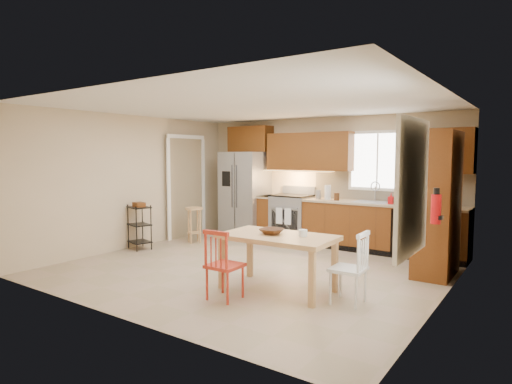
{
  "coord_description": "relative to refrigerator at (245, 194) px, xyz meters",
  "views": [
    {
      "loc": [
        3.77,
        -5.35,
        1.76
      ],
      "look_at": [
        -0.21,
        0.4,
        1.15
      ],
      "focal_mm": 30.0,
      "sensor_mm": 36.0,
      "label": 1
    }
  ],
  "objects": [
    {
      "name": "floor",
      "position": [
        1.7,
        -2.12,
        -0.91
      ],
      "size": [
        5.5,
        5.5,
        0.0
      ],
      "primitive_type": "plane",
      "color": "gray",
      "rests_on": "ground"
    },
    {
      "name": "ceiling",
      "position": [
        1.7,
        -2.12,
        1.59
      ],
      "size": [
        5.5,
        5.0,
        0.02
      ],
      "primitive_type": "cube",
      "color": "silver",
      "rests_on": "ground"
    },
    {
      "name": "wall_back",
      "position": [
        1.7,
        0.38,
        0.34
      ],
      "size": [
        5.5,
        0.02,
        2.5
      ],
      "primitive_type": "cube",
      "color": "#CCB793",
      "rests_on": "ground"
    },
    {
      "name": "wall_front",
      "position": [
        1.7,
        -4.62,
        0.34
      ],
      "size": [
        5.5,
        0.02,
        2.5
      ],
      "primitive_type": "cube",
      "color": "#CCB793",
      "rests_on": "ground"
    },
    {
      "name": "wall_left",
      "position": [
        -1.05,
        -2.12,
        0.34
      ],
      "size": [
        0.02,
        5.0,
        2.5
      ],
      "primitive_type": "cube",
      "color": "#CCB793",
      "rests_on": "ground"
    },
    {
      "name": "wall_right",
      "position": [
        4.45,
        -2.12,
        0.34
      ],
      "size": [
        0.02,
        5.0,
        2.5
      ],
      "primitive_type": "cube",
      "color": "#CCB793",
      "rests_on": "ground"
    },
    {
      "name": "refrigerator",
      "position": [
        0.0,
        0.0,
        0.0
      ],
      "size": [
        0.92,
        0.75,
        1.82
      ],
      "primitive_type": "cube",
      "color": "gray",
      "rests_on": "floor"
    },
    {
      "name": "range_stove",
      "position": [
        1.15,
        0.06,
        -0.45
      ],
      "size": [
        0.76,
        0.63,
        0.92
      ],
      "primitive_type": "cube",
      "color": "gray",
      "rests_on": "floor"
    },
    {
      "name": "base_cabinet_narrow",
      "position": [
        0.6,
        0.08,
        -0.46
      ],
      "size": [
        0.3,
        0.6,
        0.9
      ],
      "primitive_type": "cube",
      "color": "#603011",
      "rests_on": "floor"
    },
    {
      "name": "base_cabinet_run",
      "position": [
        2.99,
        0.08,
        -0.46
      ],
      "size": [
        2.92,
        0.6,
        0.9
      ],
      "primitive_type": "cube",
      "color": "#603011",
      "rests_on": "floor"
    },
    {
      "name": "dishwasher",
      "position": [
        3.55,
        -0.22,
        -0.46
      ],
      "size": [
        0.6,
        0.02,
        0.78
      ],
      "primitive_type": "cube",
      "color": "black",
      "rests_on": "floor"
    },
    {
      "name": "backsplash",
      "position": [
        2.99,
        0.36,
        0.27
      ],
      "size": [
        2.92,
        0.03,
        0.55
      ],
      "primitive_type": "cube",
      "color": "beige",
      "rests_on": "wall_back"
    },
    {
      "name": "upper_over_fridge",
      "position": [
        0.0,
        0.2,
        1.19
      ],
      "size": [
        1.0,
        0.35,
        0.55
      ],
      "primitive_type": "cube",
      "color": "#623110",
      "rests_on": "wall_back"
    },
    {
      "name": "upper_left_block",
      "position": [
        1.45,
        0.2,
        0.92
      ],
      "size": [
        1.8,
        0.35,
        0.75
      ],
      "primitive_type": "cube",
      "color": "#623110",
      "rests_on": "wall_back"
    },
    {
      "name": "upper_right_block",
      "position": [
        3.95,
        0.2,
        0.92
      ],
      "size": [
        1.0,
        0.35,
        0.75
      ],
      "primitive_type": "cube",
      "color": "#623110",
      "rests_on": "wall_back"
    },
    {
      "name": "window_back",
      "position": [
        2.8,
        0.35,
        0.74
      ],
      "size": [
        1.12,
        0.04,
        1.12
      ],
      "primitive_type": "cube",
      "color": "white",
      "rests_on": "wall_back"
    },
    {
      "name": "sink",
      "position": [
        2.8,
        0.08,
        -0.05
      ],
      "size": [
        0.62,
        0.46,
        0.16
      ],
      "primitive_type": "cube",
      "color": "gray",
      "rests_on": "base_cabinet_run"
    },
    {
      "name": "undercab_glow",
      "position": [
        1.15,
        0.17,
        0.52
      ],
      "size": [
        1.6,
        0.3,
        0.01
      ],
      "primitive_type": "cube",
      "color": "#FFBF66",
      "rests_on": "wall_back"
    },
    {
      "name": "soap_bottle",
      "position": [
        3.18,
        -0.02,
        0.09
      ],
      "size": [
        0.09,
        0.09,
        0.19
      ],
      "primitive_type": "imported",
      "color": "red",
      "rests_on": "base_cabinet_run"
    },
    {
      "name": "paper_towel",
      "position": [
        1.95,
        0.03,
        0.13
      ],
      "size": [
        0.12,
        0.12,
        0.28
      ],
      "primitive_type": "cylinder",
      "color": "silver",
      "rests_on": "base_cabinet_run"
    },
    {
      "name": "canister_steel",
      "position": [
        1.75,
        0.03,
        0.08
      ],
      "size": [
        0.11,
        0.11,
        0.18
      ],
      "primitive_type": "cylinder",
      "color": "gray",
      "rests_on": "base_cabinet_run"
    },
    {
      "name": "canister_wood",
      "position": [
        2.15,
        -0.0,
        0.06
      ],
      "size": [
        0.1,
        0.1,
        0.14
      ],
      "primitive_type": "cylinder",
      "color": "#4D2614",
      "rests_on": "base_cabinet_run"
    },
    {
      "name": "pantry",
      "position": [
        4.13,
        -0.93,
        0.14
      ],
      "size": [
        0.5,
        0.95,
        2.1
      ],
      "primitive_type": "cube",
      "color": "#603011",
      "rests_on": "floor"
    },
    {
      "name": "fire_extinguisher",
      "position": [
        4.33,
        -1.98,
        0.19
      ],
      "size": [
        0.12,
        0.12,
        0.36
      ],
      "primitive_type": "cylinder",
      "color": "red",
      "rests_on": "wall_right"
    },
    {
      "name": "window_right",
      "position": [
        4.38,
        -3.27,
        0.54
      ],
      "size": [
        0.04,
        1.02,
        1.32
      ],
      "primitive_type": "cube",
      "color": "white",
      "rests_on": "wall_right"
    },
    {
      "name": "doorway",
      "position": [
        -0.97,
        -0.82,
        0.14
      ],
      "size": [
        0.04,
        0.95,
        2.1
      ],
      "primitive_type": "cube",
      "color": "#8C7A59",
      "rests_on": "wall_left"
    },
    {
      "name": "dining_table",
      "position": [
        2.6,
        -2.84,
        -0.55
      ],
      "size": [
        1.49,
        0.87,
        0.72
      ],
      "primitive_type": null,
      "rotation": [
        0.0,
        0.0,
        0.03
      ],
      "color": "tan",
      "rests_on": "floor"
    },
    {
      "name": "chair_red",
      "position": [
        2.25,
        -3.49,
        -0.48
      ],
      "size": [
        0.42,
        0.42,
        0.86
      ],
      "primitive_type": null,
      "rotation": [
        0.0,
        0.0,
        0.03
      ],
      "color": "#AF2C1B",
      "rests_on": "floor"
    },
    {
      "name": "chair_white",
      "position": [
        3.55,
        -2.79,
        -0.48
      ],
      "size": [
        0.42,
        0.42,
        0.86
      ],
      "primitive_type": null,
      "rotation": [
        0.0,
        0.0,
        1.6
      ],
      "color": "silver",
      "rests_on": "floor"
    },
    {
      "name": "table_bowl",
      "position": [
        2.51,
        -2.84,
        -0.19
      ],
      "size": [
        0.31,
        0.31,
        0.07
      ],
      "primitive_type": "imported",
      "rotation": [
        0.0,
        0.0,
        0.03
      ],
      "color": "#4D2614",
      "rests_on": "dining_table"
    },
    {
      "name": "table_jar",
      "position": [
        2.92,
        -2.75,
        -0.16
      ],
      "size": [
        0.1,
        0.1,
        0.12
      ],
      "primitive_type": "cylinder",
      "rotation": [
        0.0,
        0.0,
        0.03
      ],
      "color": "silver",
      "rests_on": "dining_table"
    },
    {
      "name": "bar_stool",
      "position": [
        -0.37,
        -1.22,
        -0.55
      ],
      "size": [
        0.38,
        0.38,
        0.71
      ],
      "primitive_type": null,
      "rotation": [
        0.0,
        0.0,
        0.1
      ],
      "color": "tan",
      "rests_on": "floor"
    },
    {
      "name": "utility_cart",
      "position": [
        -0.8,
        -2.24,
        -0.49
      ],
      "size": [
        0.49,
        0.43,
        0.83
      ],
      "primitive_type": null,
      "rotation": [
        0.0,
        0.0,
        -0.28
      ],
      "color": "black",
      "rests_on": "floor"
    }
  ]
}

